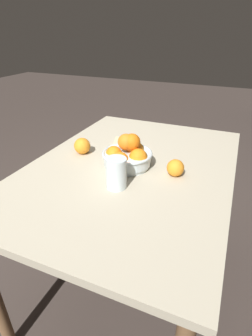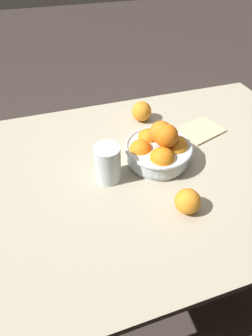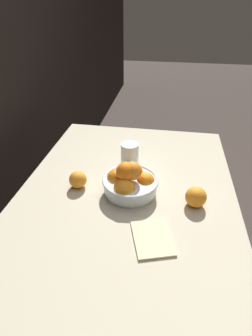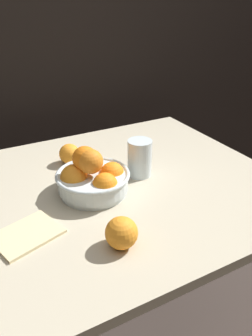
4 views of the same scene
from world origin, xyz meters
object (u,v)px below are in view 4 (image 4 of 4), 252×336
Objects in this scene: orange_loose_front at (69,154)px; juice_glass at (140,160)px; fruit_bowl at (92,177)px; orange_loose_near_bowl at (122,233)px.

juice_glass is at bearing -46.84° from orange_loose_front.
fruit_bowl reaches higher than orange_loose_near_bowl.
fruit_bowl reaches higher than orange_loose_front.
juice_glass reaches higher than orange_loose_front.
juice_glass is (0.18, 0.03, 0.00)m from fruit_bowl.
orange_loose_front is at bearing 85.38° from orange_loose_near_bowl.
juice_glass is 0.35m from orange_loose_near_bowl.
orange_loose_near_bowl is 1.10× the size of orange_loose_front.
orange_loose_front is (-0.17, 0.18, -0.02)m from juice_glass.
fruit_bowl is 0.18m from juice_glass.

